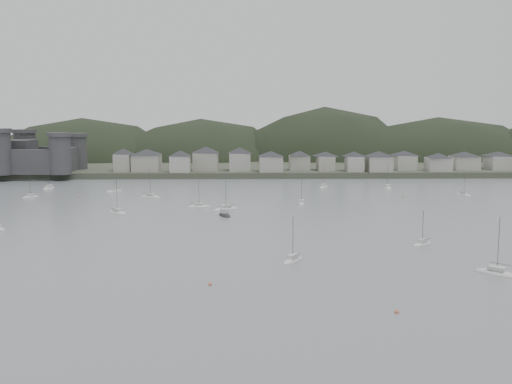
{
  "coord_description": "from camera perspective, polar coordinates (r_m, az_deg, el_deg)",
  "views": [
    {
      "loc": [
        -4.26,
        -105.57,
        29.69
      ],
      "look_at": [
        0.0,
        75.0,
        6.0
      ],
      "focal_mm": 39.43,
      "sensor_mm": 36.0,
      "label": 1
    }
  ],
  "objects": [
    {
      "name": "far_shore_land",
      "position": [
        401.58,
        -0.74,
        3.45
      ],
      "size": [
        900.0,
        250.0,
        3.0
      ],
      "primitive_type": "cube",
      "color": "#383D2D",
      "rests_on": "ground"
    },
    {
      "name": "castle",
      "position": [
        308.52,
        -23.43,
        3.38
      ],
      "size": [
        66.0,
        43.0,
        20.0
      ],
      "color": "#38383B",
      "rests_on": "far_shore_land"
    },
    {
      "name": "motor_launch_far",
      "position": [
        172.98,
        -3.21,
        -2.32
      ],
      "size": [
        5.16,
        8.27,
        3.86
      ],
      "rotation": [
        0.0,
        0.0,
        3.47
      ],
      "color": "black",
      "rests_on": "ground"
    },
    {
      "name": "mooring_buoys",
      "position": [
        152.94,
        0.55,
        -3.66
      ],
      "size": [
        164.73,
        129.45,
        0.7
      ],
      "color": "#CA6243",
      "rests_on": "ground"
    },
    {
      "name": "forested_ridge",
      "position": [
        377.31,
        0.04,
        1.24
      ],
      "size": [
        851.55,
        103.94,
        102.57
      ],
      "color": "black",
      "rests_on": "ground"
    },
    {
      "name": "waterfront_town",
      "position": [
        294.82,
        9.39,
        3.28
      ],
      "size": [
        451.48,
        28.46,
        12.92
      ],
      "color": "#A5A397",
      "rests_on": "far_shore_land"
    },
    {
      "name": "moored_fleet",
      "position": [
        178.49,
        -7.31,
        -2.11
      ],
      "size": [
        221.3,
        162.51,
        13.0
      ],
      "color": "silver",
      "rests_on": "ground"
    },
    {
      "name": "ground",
      "position": [
        109.75,
        0.93,
        -8.22
      ],
      "size": [
        900.0,
        900.0,
        0.0
      ],
      "primitive_type": "plane",
      "color": "slate",
      "rests_on": "ground"
    }
  ]
}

